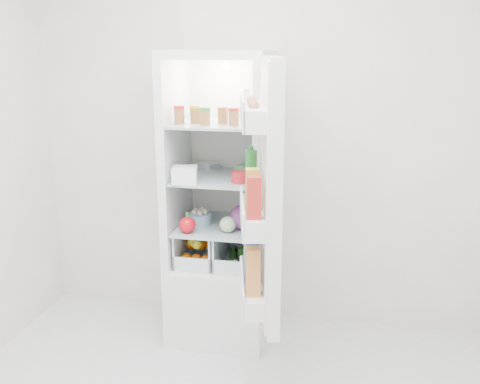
% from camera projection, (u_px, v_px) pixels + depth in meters
% --- Properties ---
extents(room_walls, '(3.02, 3.02, 2.61)m').
position_uv_depth(room_walls, '(196.00, 110.00, 1.95)').
color(room_walls, beige).
rests_on(room_walls, ground).
extents(refrigerator, '(0.60, 0.60, 1.80)m').
position_uv_depth(refrigerator, '(222.00, 233.00, 3.41)').
color(refrigerator, white).
rests_on(refrigerator, ground).
extents(shelf_low, '(0.49, 0.53, 0.01)m').
position_uv_depth(shelf_low, '(220.00, 225.00, 3.33)').
color(shelf_low, '#9FB6BB').
rests_on(shelf_low, refrigerator).
extents(shelf_mid, '(0.49, 0.53, 0.02)m').
position_uv_depth(shelf_mid, '(219.00, 177.00, 3.25)').
color(shelf_mid, '#9FB6BB').
rests_on(shelf_mid, refrigerator).
extents(shelf_top, '(0.49, 0.53, 0.02)m').
position_uv_depth(shelf_top, '(219.00, 123.00, 3.17)').
color(shelf_top, '#9FB6BB').
rests_on(shelf_top, refrigerator).
extents(crisper_left, '(0.23, 0.46, 0.22)m').
position_uv_depth(crisper_left, '(201.00, 243.00, 3.39)').
color(crisper_left, silver).
rests_on(crisper_left, refrigerator).
extents(crisper_right, '(0.23, 0.46, 0.22)m').
position_uv_depth(crisper_right, '(239.00, 246.00, 3.34)').
color(crisper_right, silver).
rests_on(crisper_right, refrigerator).
extents(condiment_jars, '(0.38, 0.16, 0.08)m').
position_uv_depth(condiment_jars, '(207.00, 117.00, 3.05)').
color(condiment_jars, '#B21919').
rests_on(condiment_jars, shelf_top).
extents(squeeze_bottle, '(0.07, 0.07, 0.19)m').
position_uv_depth(squeeze_bottle, '(246.00, 105.00, 3.19)').
color(squeeze_bottle, white).
rests_on(squeeze_bottle, shelf_top).
extents(tub_white, '(0.17, 0.17, 0.09)m').
position_uv_depth(tub_white, '(185.00, 175.00, 3.08)').
color(tub_white, white).
rests_on(tub_white, shelf_mid).
extents(tin_red, '(0.13, 0.13, 0.06)m').
position_uv_depth(tin_red, '(240.00, 177.00, 3.09)').
color(tin_red, red).
rests_on(tin_red, shelf_mid).
extents(foil_tray, '(0.19, 0.17, 0.04)m').
position_uv_depth(foil_tray, '(205.00, 166.00, 3.45)').
color(foil_tray, silver).
rests_on(foil_tray, shelf_mid).
extents(tub_green, '(0.13, 0.16, 0.07)m').
position_uv_depth(tub_green, '(247.00, 171.00, 3.23)').
color(tub_green, '#3B8344').
rests_on(tub_green, shelf_mid).
extents(red_cabbage, '(0.15, 0.15, 0.15)m').
position_uv_depth(red_cabbage, '(242.00, 217.00, 3.22)').
color(red_cabbage, '#541C4F').
rests_on(red_cabbage, shelf_low).
extents(bell_pepper, '(0.10, 0.10, 0.10)m').
position_uv_depth(bell_pepper, '(187.00, 225.00, 3.17)').
color(bell_pepper, red).
rests_on(bell_pepper, shelf_low).
extents(mushroom_bowl, '(0.17, 0.17, 0.07)m').
position_uv_depth(mushroom_bowl, '(200.00, 218.00, 3.33)').
color(mushroom_bowl, '#82AAC3').
rests_on(mushroom_bowl, shelf_low).
extents(salad_bag, '(0.10, 0.10, 0.10)m').
position_uv_depth(salad_bag, '(228.00, 224.00, 3.18)').
color(salad_bag, '#B2D19D').
rests_on(salad_bag, shelf_low).
extents(citrus_pile, '(0.20, 0.24, 0.16)m').
position_uv_depth(citrus_pile, '(199.00, 249.00, 3.34)').
color(citrus_pile, orange).
rests_on(citrus_pile, refrigerator).
extents(veg_pile, '(0.16, 0.30, 0.10)m').
position_uv_depth(veg_pile, '(240.00, 253.00, 3.35)').
color(veg_pile, '#1F521B').
rests_on(veg_pile, refrigerator).
extents(fridge_door, '(0.29, 0.60, 1.30)m').
position_uv_depth(fridge_door, '(265.00, 199.00, 2.63)').
color(fridge_door, white).
rests_on(fridge_door, refrigerator).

